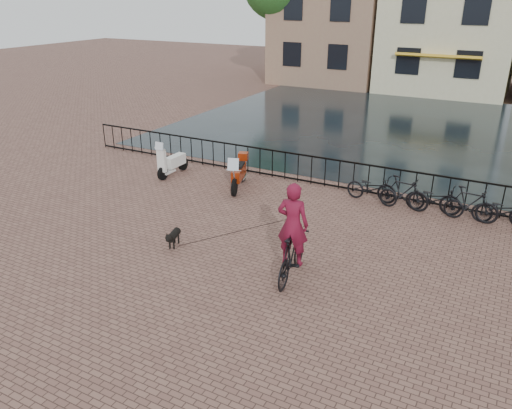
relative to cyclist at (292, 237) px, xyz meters
The scene contains 12 objects.
ground 2.70m from the cyclist, 125.40° to the right, with size 100.00×100.00×0.00m, color brown.
canal_water 15.37m from the cyclist, 95.41° to the left, with size 20.00×20.00×0.00m, color black.
railing 6.16m from the cyclist, 103.61° to the left, with size 20.00×0.05×1.02m.
cyclist is the anchor object (origin of this frame).
dog 3.45m from the cyclist, behind, with size 0.43×0.79×0.51m.
motorcycle 5.96m from the cyclist, 131.63° to the left, with size 1.00×1.92×1.34m.
scooter 8.11m from the cyclist, 146.31° to the left, with size 0.46×1.54×1.42m.
parked_bike_0 5.41m from the cyclist, 86.21° to the left, with size 0.60×1.72×0.90m, color black.
parked_bike_1 5.55m from the cyclist, 76.33° to the left, with size 0.47×1.66×1.00m, color black.
parked_bike_2 5.85m from the cyclist, 67.21° to the left, with size 0.60×1.72×0.90m, color black.
parked_bike_3 6.27m from the cyclist, 59.15° to the left, with size 0.47×1.66×1.00m, color black.
parked_bike_4 6.81m from the cyclist, 52.25° to the left, with size 0.60×1.72×0.90m, color black.
Camera 1 is at (5.44, -7.22, 6.14)m, focal length 35.00 mm.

